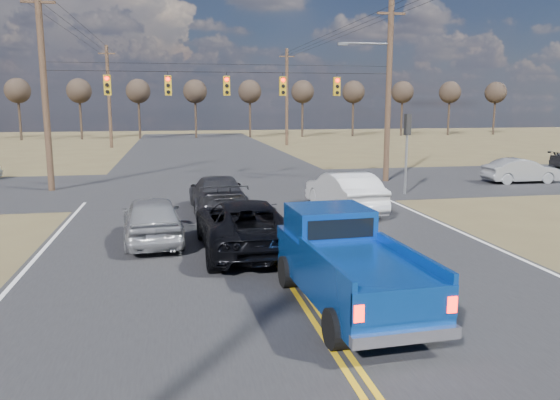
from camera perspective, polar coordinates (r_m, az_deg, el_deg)
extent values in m
plane|color=brown|center=(12.30, 2.92, -10.88)|extent=(160.00, 160.00, 0.00)
cube|color=#28282B|center=(21.78, -3.38, -1.60)|extent=(14.00, 120.00, 0.02)
cube|color=#28282B|center=(29.61, -5.43, 1.48)|extent=(120.00, 12.00, 0.02)
cylinder|color=#473323|center=(29.81, -23.38, 10.42)|extent=(0.32, 0.32, 10.00)
cube|color=#473323|center=(30.19, -23.97, 18.39)|extent=(1.60, 0.12, 0.12)
cylinder|color=#473323|center=(31.45, 11.27, 10.98)|extent=(0.32, 0.32, 10.00)
cube|color=#473323|center=(31.81, 11.55, 18.56)|extent=(1.60, 0.12, 0.12)
cylinder|color=black|center=(29.33, -5.63, 13.15)|extent=(18.00, 0.02, 0.02)
cylinder|color=black|center=(29.35, -5.64, 13.93)|extent=(18.00, 0.02, 0.02)
cube|color=#B28C14|center=(29.34, -17.59, 11.37)|extent=(0.34, 0.24, 1.00)
cylinder|color=#FF0C05|center=(29.21, -17.65, 12.02)|extent=(0.20, 0.06, 0.20)
cylinder|color=black|center=(29.20, -17.62, 11.38)|extent=(0.20, 0.06, 0.20)
cylinder|color=black|center=(29.19, -17.58, 10.73)|extent=(0.20, 0.06, 0.20)
cube|color=black|center=(29.19, -17.67, 12.24)|extent=(0.24, 0.14, 0.03)
cube|color=#B28C14|center=(29.16, -11.61, 11.64)|extent=(0.34, 0.24, 1.00)
cylinder|color=#FF0C05|center=(29.04, -11.63, 12.30)|extent=(0.20, 0.06, 0.20)
cylinder|color=black|center=(29.02, -11.61, 11.65)|extent=(0.20, 0.06, 0.20)
cylinder|color=black|center=(29.02, -11.58, 11.00)|extent=(0.20, 0.06, 0.20)
cube|color=black|center=(29.01, -11.64, 12.52)|extent=(0.24, 0.14, 0.03)
cube|color=#B28C14|center=(29.30, -5.60, 11.79)|extent=(0.34, 0.24, 1.00)
cylinder|color=#FF0C05|center=(29.17, -5.59, 12.44)|extent=(0.20, 0.06, 0.20)
cylinder|color=black|center=(29.16, -5.58, 11.80)|extent=(0.20, 0.06, 0.20)
cylinder|color=black|center=(29.15, -5.57, 11.15)|extent=(0.20, 0.06, 0.20)
cube|color=black|center=(29.14, -5.59, 12.66)|extent=(0.24, 0.14, 0.03)
cube|color=#B28C14|center=(29.73, 0.28, 11.81)|extent=(0.34, 0.24, 1.00)
cylinder|color=#FF0C05|center=(29.61, 0.34, 12.45)|extent=(0.20, 0.06, 0.20)
cylinder|color=black|center=(29.59, 0.34, 11.82)|extent=(0.20, 0.06, 0.20)
cylinder|color=black|center=(29.59, 0.34, 11.18)|extent=(0.20, 0.06, 0.20)
cube|color=black|center=(29.58, 0.35, 12.67)|extent=(0.24, 0.14, 0.03)
cube|color=#B28C14|center=(30.46, 5.95, 11.71)|extent=(0.34, 0.24, 1.00)
cylinder|color=#FF0C05|center=(30.34, 6.04, 12.34)|extent=(0.20, 0.06, 0.20)
cylinder|color=black|center=(30.32, 6.02, 11.72)|extent=(0.20, 0.06, 0.20)
cylinder|color=black|center=(30.32, 6.01, 11.10)|extent=(0.20, 0.06, 0.20)
cube|color=black|center=(30.31, 6.06, 12.55)|extent=(0.24, 0.14, 0.03)
cylinder|color=slate|center=(27.13, 13.03, 3.89)|extent=(0.12, 0.12, 3.20)
cube|color=black|center=(27.00, 13.18, 7.69)|extent=(0.24, 0.34, 1.00)
cylinder|color=slate|center=(31.11, 8.96, 15.86)|extent=(2.80, 0.10, 0.10)
cube|color=slate|center=(30.70, 6.58, 15.90)|extent=(0.55, 0.22, 0.14)
cylinder|color=#473323|center=(57.49, -17.44, 10.21)|extent=(0.32, 0.32, 10.00)
cube|color=#473323|center=(57.69, -17.66, 14.38)|extent=(1.60, 0.12, 0.12)
cylinder|color=#473323|center=(58.36, 0.72, 10.66)|extent=(0.32, 0.32, 10.00)
cube|color=#473323|center=(58.55, 0.73, 14.77)|extent=(1.60, 0.12, 0.12)
cylinder|color=black|center=(30.65, 11.02, 19.10)|extent=(0.02, 58.00, 0.02)
cylinder|color=black|center=(30.91, 12.30, 18.97)|extent=(0.02, 58.00, 0.02)
cylinder|color=black|center=(31.18, 13.55, 18.85)|extent=(0.02, 58.00, 0.02)
cylinder|color=#33261C|center=(73.46, -25.55, 7.81)|extent=(0.28, 0.28, 5.50)
sphere|color=#2D231C|center=(73.46, -25.74, 10.26)|extent=(3.00, 3.00, 3.00)
cylinder|color=#33261C|center=(72.05, -20.11, 8.15)|extent=(0.28, 0.28, 5.50)
sphere|color=#2D231C|center=(72.04, -20.26, 10.65)|extent=(3.00, 3.00, 3.00)
cylinder|color=#33261C|center=(71.29, -14.49, 8.43)|extent=(0.28, 0.28, 5.50)
sphere|color=#2D231C|center=(71.29, -14.60, 10.96)|extent=(3.00, 3.00, 3.00)
cylinder|color=#33261C|center=(71.22, -8.80, 8.62)|extent=(0.28, 0.28, 5.50)
sphere|color=#2D231C|center=(71.22, -8.87, 11.16)|extent=(3.00, 3.00, 3.00)
cylinder|color=#33261C|center=(71.84, -3.15, 8.74)|extent=(0.28, 0.28, 5.50)
sphere|color=#2D231C|center=(71.84, -3.18, 11.25)|extent=(3.00, 3.00, 3.00)
cylinder|color=#33261C|center=(73.12, 2.36, 8.77)|extent=(0.28, 0.28, 5.50)
sphere|color=#2D231C|center=(73.12, 2.37, 11.24)|extent=(3.00, 3.00, 3.00)
cylinder|color=#33261C|center=(75.04, 7.63, 8.72)|extent=(0.28, 0.28, 5.50)
sphere|color=#2D231C|center=(75.04, 7.68, 11.13)|extent=(3.00, 3.00, 3.00)
cylinder|color=#33261C|center=(77.54, 12.59, 8.61)|extent=(0.28, 0.28, 5.50)
sphere|color=#2D231C|center=(77.54, 12.68, 10.94)|extent=(3.00, 3.00, 3.00)
cylinder|color=#33261C|center=(80.58, 17.21, 8.45)|extent=(0.28, 0.28, 5.50)
sphere|color=#2D231C|center=(80.57, 17.33, 10.69)|extent=(3.00, 3.00, 3.00)
cylinder|color=#33261C|center=(84.09, 21.47, 8.26)|extent=(0.28, 0.28, 5.50)
sphere|color=#2D231C|center=(84.08, 21.61, 10.40)|extent=(3.00, 3.00, 3.00)
cylinder|color=black|center=(10.16, 5.87, -13.23)|extent=(0.35, 0.79, 0.77)
cylinder|color=black|center=(10.88, 15.20, -11.93)|extent=(0.35, 0.79, 0.77)
cylinder|color=black|center=(13.28, 0.80, -7.52)|extent=(0.35, 0.79, 0.77)
cylinder|color=black|center=(13.83, 8.21, -6.89)|extent=(0.35, 0.79, 0.77)
cube|color=#0E419C|center=(11.83, 7.28, -7.38)|extent=(2.19, 5.30, 0.96)
cube|color=#0E419C|center=(12.89, 5.13, -2.23)|extent=(1.86, 1.73, 0.69)
cube|color=black|center=(12.16, 6.36, -3.01)|extent=(1.54, 0.13, 0.43)
cube|color=#0E419C|center=(10.45, 4.63, -6.37)|extent=(0.26, 3.18, 0.19)
cube|color=#0E419C|center=(11.15, 13.65, -5.57)|extent=(0.26, 3.18, 0.19)
cube|color=#0E419C|center=(9.53, 12.98, -10.68)|extent=(1.93, 0.17, 0.58)
cube|color=silver|center=(9.68, 13.04, -13.76)|extent=(1.98, 0.27, 0.21)
cube|color=#FF0C05|center=(9.18, 8.24, -11.67)|extent=(0.18, 0.07, 0.29)
cube|color=#FF0C05|center=(9.91, 17.53, -10.38)|extent=(0.18, 0.07, 0.29)
imported|color=gray|center=(17.87, -13.22, -1.92)|extent=(2.18, 4.64, 1.54)
imported|color=black|center=(16.41, -3.74, -2.66)|extent=(2.75, 5.73, 1.58)
imported|color=silver|center=(22.49, 6.72, 0.87)|extent=(2.14, 5.14, 1.65)
imported|color=#2B2B30|center=(22.46, -6.56, 0.66)|extent=(2.24, 5.23, 1.50)
imported|color=gray|center=(33.32, 23.91, 2.81)|extent=(1.52, 4.19, 1.37)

